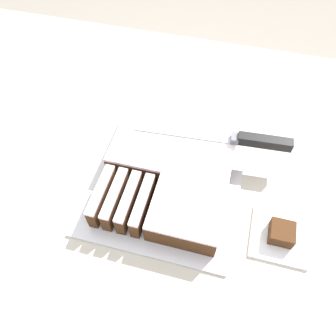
% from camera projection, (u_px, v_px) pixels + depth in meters
% --- Properties ---
extents(ground_plane, '(8.00, 8.00, 0.00)m').
position_uv_depth(ground_plane, '(153.00, 290.00, 1.47)').
color(ground_plane, '#9E9384').
extents(countertop, '(1.40, 1.10, 0.91)m').
position_uv_depth(countertop, '(148.00, 254.00, 1.09)').
color(countertop, beige).
rests_on(countertop, ground_plane).
extents(cake_board, '(0.32, 0.37, 0.01)m').
position_uv_depth(cake_board, '(168.00, 176.00, 0.72)').
color(cake_board, silver).
rests_on(cake_board, countertop).
extents(cake, '(0.26, 0.32, 0.06)m').
position_uv_depth(cake, '(172.00, 166.00, 0.70)').
color(cake, '#472814').
rests_on(cake, cake_board).
extents(knife, '(0.34, 0.04, 0.02)m').
position_uv_depth(knife, '(246.00, 140.00, 0.69)').
color(knife, silver).
rests_on(knife, cake).
extents(paper_napkin, '(0.11, 0.11, 0.01)m').
position_uv_depth(paper_napkin, '(279.00, 237.00, 0.64)').
color(paper_napkin, white).
rests_on(paper_napkin, countertop).
extents(brownie, '(0.05, 0.05, 0.03)m').
position_uv_depth(brownie, '(282.00, 233.00, 0.63)').
color(brownie, '#472814').
rests_on(brownie, paper_napkin).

